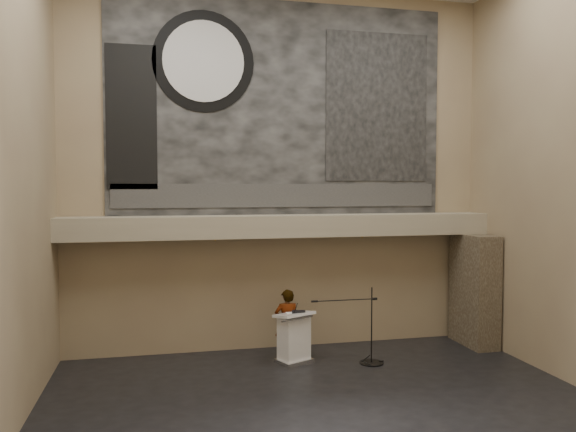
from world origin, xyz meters
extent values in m
plane|color=black|center=(0.00, 0.00, 0.00)|extent=(10.00, 10.00, 0.00)
cube|color=#8A7357|center=(0.00, 4.00, 4.25)|extent=(10.00, 0.02, 8.50)
cube|color=#8A7357|center=(0.00, -4.00, 4.25)|extent=(10.00, 0.02, 8.50)
cube|color=#8A7357|center=(-5.00, 0.00, 4.25)|extent=(0.02, 8.00, 8.50)
cube|color=gray|center=(0.00, 3.60, 2.95)|extent=(10.00, 0.80, 0.50)
cylinder|color=#B2893D|center=(-1.60, 3.55, 2.67)|extent=(0.04, 0.04, 0.06)
cylinder|color=#B2893D|center=(1.90, 3.55, 2.67)|extent=(0.04, 0.04, 0.06)
cube|color=black|center=(0.00, 3.97, 5.70)|extent=(8.00, 0.05, 5.00)
cube|color=#303030|center=(0.00, 3.93, 3.65)|extent=(7.76, 0.02, 0.55)
cylinder|color=black|center=(-1.80, 3.93, 6.70)|extent=(2.30, 0.02, 2.30)
cylinder|color=silver|center=(-1.80, 3.91, 6.70)|extent=(1.84, 0.02, 1.84)
cube|color=black|center=(2.40, 3.93, 5.80)|extent=(2.60, 0.02, 3.60)
cube|color=black|center=(-3.40, 3.93, 5.40)|extent=(1.10, 0.02, 3.20)
cube|color=#403527|center=(4.65, 3.15, 1.35)|extent=(0.60, 1.40, 2.70)
cube|color=silver|center=(0.03, 2.75, 0.04)|extent=(0.87, 0.78, 0.08)
cube|color=white|center=(0.03, 2.75, 0.56)|extent=(0.74, 0.65, 0.96)
cube|color=white|center=(0.03, 2.73, 1.07)|extent=(0.95, 0.84, 0.14)
cube|color=black|center=(0.13, 2.73, 1.12)|extent=(0.34, 0.30, 0.04)
cube|color=white|center=(-0.05, 2.69, 1.10)|extent=(0.22, 0.29, 0.00)
imported|color=white|center=(-0.03, 3.17, 0.77)|extent=(0.58, 0.39, 1.55)
cylinder|color=black|center=(1.67, 2.30, 0.01)|extent=(0.52, 0.52, 0.02)
cylinder|color=black|center=(1.67, 2.30, 0.84)|extent=(0.03, 0.03, 1.67)
cylinder|color=black|center=(1.02, 2.32, 1.42)|extent=(1.43, 0.05, 0.02)
camera|label=1|loc=(-2.78, -9.06, 3.86)|focal=35.00mm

